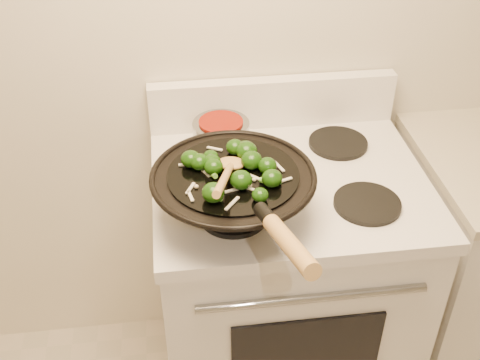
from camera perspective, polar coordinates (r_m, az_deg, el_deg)
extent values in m
plane|color=silver|center=(1.84, 6.27, 16.19)|extent=(3.50, 0.00, 3.50)
cube|color=white|center=(2.04, 4.08, -10.77)|extent=(0.76, 0.64, 0.88)
cube|color=white|center=(1.73, 4.72, -0.34)|extent=(0.78, 0.66, 0.04)
cube|color=white|center=(1.92, 3.11, 7.39)|extent=(0.78, 0.05, 0.16)
cylinder|color=gray|center=(1.57, 6.89, -11.06)|extent=(0.60, 0.02, 0.02)
cube|color=black|center=(1.75, 6.29, -16.05)|extent=(0.42, 0.01, 0.28)
cylinder|color=black|center=(1.57, -0.62, -3.31)|extent=(0.18, 0.18, 0.01)
cylinder|color=black|center=(1.64, 11.96, -2.20)|extent=(0.18, 0.18, 0.01)
cylinder|color=black|center=(1.81, -1.77, 2.73)|extent=(0.18, 0.18, 0.01)
cylinder|color=black|center=(1.87, 9.28, 3.48)|extent=(0.18, 0.18, 0.01)
torus|color=black|center=(1.49, -0.65, 0.42)|extent=(0.42, 0.42, 0.02)
cylinder|color=black|center=(1.49, -0.65, 0.51)|extent=(0.33, 0.33, 0.01)
cylinder|color=black|center=(1.28, 2.40, -3.30)|extent=(0.04, 0.08, 0.05)
cylinder|color=#AC8043|center=(1.16, 4.79, -6.17)|extent=(0.07, 0.22, 0.09)
ellipsoid|color=#123408|center=(1.39, -2.55, -1.20)|extent=(0.05, 0.05, 0.05)
cylinder|color=#40772A|center=(1.40, -1.87, -1.66)|extent=(0.02, 0.02, 0.01)
ellipsoid|color=#123408|center=(1.50, -3.89, 1.73)|extent=(0.05, 0.05, 0.04)
ellipsoid|color=#123408|center=(1.49, 2.61, 1.38)|extent=(0.05, 0.05, 0.04)
ellipsoid|color=#123408|center=(1.50, 1.10, 1.89)|extent=(0.05, 0.05, 0.05)
cylinder|color=#40772A|center=(1.51, 1.71, 1.45)|extent=(0.02, 0.02, 0.02)
ellipsoid|color=#123408|center=(1.39, 1.92, -1.43)|extent=(0.04, 0.04, 0.03)
ellipsoid|color=#123408|center=(1.48, -2.53, 1.25)|extent=(0.05, 0.05, 0.04)
ellipsoid|color=#123408|center=(1.44, 3.04, 0.17)|extent=(0.05, 0.05, 0.04)
cylinder|color=#40772A|center=(1.45, 3.62, -0.24)|extent=(0.02, 0.02, 0.01)
ellipsoid|color=#123408|center=(1.55, -0.49, 3.15)|extent=(0.05, 0.05, 0.04)
ellipsoid|color=#123408|center=(1.55, 0.53, 2.99)|extent=(0.05, 0.05, 0.04)
ellipsoid|color=#123408|center=(1.51, -4.70, 2.00)|extent=(0.05, 0.05, 0.04)
cylinder|color=#40772A|center=(1.52, -4.11, 1.60)|extent=(0.02, 0.01, 0.01)
ellipsoid|color=#123408|center=(1.52, -2.80, 2.22)|extent=(0.04, 0.04, 0.03)
ellipsoid|color=#123408|center=(1.53, 0.62, 2.78)|extent=(0.06, 0.06, 0.05)
ellipsoid|color=#123408|center=(1.43, 0.10, 0.00)|extent=(0.05, 0.05, 0.05)
cylinder|color=#40772A|center=(1.44, 0.74, -0.45)|extent=(0.02, 0.02, 0.02)
ellipsoid|color=#123408|center=(1.50, -2.68, 1.66)|extent=(0.05, 0.05, 0.04)
cube|color=silver|center=(1.39, -0.76, -2.24)|extent=(0.04, 0.05, 0.00)
cube|color=silver|center=(1.58, 0.85, 3.04)|extent=(0.01, 0.04, 0.00)
cube|color=silver|center=(1.47, 1.38, 0.27)|extent=(0.05, 0.05, 0.00)
cube|color=silver|center=(1.51, -2.68, 1.24)|extent=(0.04, 0.03, 0.00)
cube|color=silver|center=(1.51, 3.71, 1.29)|extent=(0.02, 0.05, 0.00)
cube|color=silver|center=(1.46, 4.09, -0.06)|extent=(0.05, 0.02, 0.00)
cube|color=silver|center=(1.44, -4.72, -0.79)|extent=(0.03, 0.04, 0.00)
cube|color=silver|center=(1.42, -4.73, -1.53)|extent=(0.02, 0.04, 0.00)
cube|color=silver|center=(1.50, -3.47, 0.87)|extent=(0.03, 0.05, 0.00)
cube|color=silver|center=(1.43, -0.68, -0.96)|extent=(0.05, 0.02, 0.00)
cube|color=silver|center=(1.52, -4.87, 1.42)|extent=(0.05, 0.02, 0.00)
cube|color=silver|center=(1.58, -2.42, 2.98)|extent=(0.04, 0.03, 0.00)
cube|color=silver|center=(1.43, 1.32, -0.95)|extent=(0.04, 0.03, 0.00)
cylinder|color=#61AA37|center=(1.52, -3.23, 1.84)|extent=(0.02, 0.01, 0.01)
cylinder|color=#61AA37|center=(1.41, -2.36, -1.44)|extent=(0.02, 0.01, 0.01)
cylinder|color=#61AA37|center=(1.47, -2.54, 0.48)|extent=(0.02, 0.02, 0.02)
cylinder|color=#61AA37|center=(1.46, 3.19, -0.02)|extent=(0.03, 0.02, 0.02)
cylinder|color=#61AA37|center=(1.45, 2.28, -0.07)|extent=(0.03, 0.02, 0.02)
sphere|color=beige|center=(1.44, -4.16, -0.63)|extent=(0.01, 0.01, 0.01)
sphere|color=beige|center=(1.44, 0.95, -0.51)|extent=(0.01, 0.01, 0.01)
sphere|color=beige|center=(1.46, 1.36, 0.04)|extent=(0.01, 0.01, 0.01)
ellipsoid|color=#AC8043|center=(1.51, -0.85, 1.60)|extent=(0.08, 0.07, 0.02)
cylinder|color=#AC8043|center=(1.35, -1.51, 0.10)|extent=(0.08, 0.28, 0.14)
cylinder|color=gray|center=(1.78, -1.80, 4.15)|extent=(0.17, 0.17, 0.09)
cylinder|color=maroon|center=(1.75, -1.83, 5.52)|extent=(0.13, 0.13, 0.01)
cylinder|color=black|center=(1.64, -1.63, 2.89)|extent=(0.02, 0.10, 0.02)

